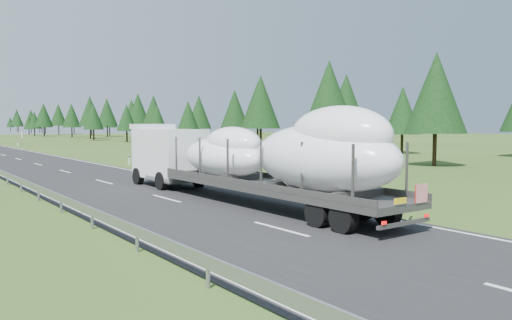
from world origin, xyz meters
TOP-DOWN VIEW (x-y plane):
  - ground at (0.00, 0.00)m, footprint 400.00×400.00m
  - highway_sign at (7.20, 80.00)m, footprint 0.08×0.90m
  - tree_line_right at (40.23, 122.77)m, footprint 26.00×341.39m
  - boat_truck at (2.47, 5.37)m, footprint 3.10×20.05m

SIDE VIEW (x-z plane):
  - ground at x=0.00m, z-range 0.00..0.00m
  - highway_sign at x=7.20m, z-range 0.51..3.11m
  - boat_truck at x=2.47m, z-range 0.07..4.45m
  - tree_line_right at x=40.23m, z-range 0.49..13.14m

